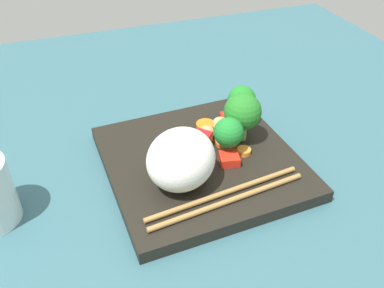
{
  "coord_description": "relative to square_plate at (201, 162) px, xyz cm",
  "views": [
    {
      "loc": [
        16.24,
        41.42,
        37.67
      ],
      "look_at": [
        1.06,
        -0.73,
        3.84
      ],
      "focal_mm": 38.48,
      "sensor_mm": 36.0,
      "label": 1
    }
  ],
  "objects": [
    {
      "name": "carrot_slice_2",
      "position": [
        -4.55,
        -1.68,
        1.21
      ],
      "size": [
        3.94,
        3.94,
        0.59
      ],
      "primitive_type": "cylinder",
      "rotation": [
        0.0,
        0.0,
        0.27
      ],
      "color": "orange",
      "rests_on": "square_plate"
    },
    {
      "name": "chicken_piece_1",
      "position": [
        -2.42,
        -3.97,
        1.86
      ],
      "size": [
        3.12,
        3.2,
        1.87
      ],
      "primitive_type": "ellipsoid",
      "rotation": [
        0.0,
        0.0,
        1.04
      ],
      "color": "tan",
      "rests_on": "square_plate"
    },
    {
      "name": "chopstick_pair",
      "position": [
        0.34,
        8.77,
        1.26
      ],
      "size": [
        21.28,
        4.39,
        0.68
      ],
      "rotation": [
        0.0,
        0.0,
        3.25
      ],
      "color": "olive",
      "rests_on": "square_plate"
    },
    {
      "name": "chicken_piece_0",
      "position": [
        -4.95,
        -4.21,
        2.24
      ],
      "size": [
        3.49,
        4.11,
        2.63
      ],
      "primitive_type": "ellipsoid",
      "rotation": [
        0.0,
        0.0,
        5.04
      ],
      "color": "tan",
      "rests_on": "square_plate"
    },
    {
      "name": "broccoli_floret_2",
      "position": [
        -8.57,
        -5.63,
        4.99
      ],
      "size": [
        4.22,
        4.22,
        6.45
      ],
      "color": "#73BB55",
      "rests_on": "square_plate"
    },
    {
      "name": "pepper_chunk_0",
      "position": [
        -6.39,
        -5.77,
        1.94
      ],
      "size": [
        1.97,
        2.33,
        2.03
      ],
      "primitive_type": "cube",
      "rotation": [
        0.0,
        0.0,
        4.58
      ],
      "color": "red",
      "rests_on": "square_plate"
    },
    {
      "name": "rice_mound",
      "position": [
        4.21,
        4.04,
        4.75
      ],
      "size": [
        12.2,
        11.98,
        7.66
      ],
      "primitive_type": "ellipsoid",
      "rotation": [
        0.0,
        0.0,
        0.61
      ],
      "color": "white",
      "rests_on": "square_plate"
    },
    {
      "name": "carrot_slice_0",
      "position": [
        -5.92,
        1.27,
        1.29
      ],
      "size": [
        2.48,
        2.48,
        0.74
      ],
      "primitive_type": "cylinder",
      "rotation": [
        0.0,
        0.0,
        3.42
      ],
      "color": "orange",
      "rests_on": "square_plate"
    },
    {
      "name": "square_plate",
      "position": [
        0.0,
        0.0,
        0.0
      ],
      "size": [
        26.57,
        26.57,
        1.84
      ],
      "primitive_type": "cube",
      "rotation": [
        0.0,
        0.0,
        0.04
      ],
      "color": "black",
      "rests_on": "ground_plane"
    },
    {
      "name": "ground_plane",
      "position": [
        0.0,
        0.0,
        -1.92
      ],
      "size": [
        110.0,
        110.0,
        2.0
      ],
      "primitive_type": "cube",
      "color": "#315B64"
    },
    {
      "name": "pepper_chunk_1",
      "position": [
        -3.17,
        2.42,
        1.56
      ],
      "size": [
        3.1,
        3.05,
        1.27
      ],
      "primitive_type": "cube",
      "rotation": [
        0.0,
        0.0,
        4.49
      ],
      "color": "red",
      "rests_on": "square_plate"
    },
    {
      "name": "carrot_slice_1",
      "position": [
        -3.33,
        -6.76,
        1.18
      ],
      "size": [
        3.33,
        3.33,
        0.53
      ],
      "primitive_type": "cylinder",
      "rotation": [
        0.0,
        0.0,
        0.15
      ],
      "color": "orange",
      "rests_on": "square_plate"
    },
    {
      "name": "broccoli_floret_1",
      "position": [
        -3.69,
        0.62,
        4.54
      ],
      "size": [
        4.11,
        4.11,
        5.85
      ],
      "color": "#579446",
      "rests_on": "square_plate"
    },
    {
      "name": "broccoli_floret_0",
      "position": [
        -6.81,
        -1.73,
        5.72
      ],
      "size": [
        5.32,
        5.32,
        7.6
      ],
      "color": "#739F4E",
      "rests_on": "square_plate"
    },
    {
      "name": "pepper_chunk_2",
      "position": [
        -1.11,
        -2.26,
        2.06
      ],
      "size": [
        2.95,
        2.97,
        2.27
      ],
      "primitive_type": "cube",
      "rotation": [
        0.0,
        0.0,
        5.46
      ],
      "color": "red",
      "rests_on": "square_plate"
    }
  ]
}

